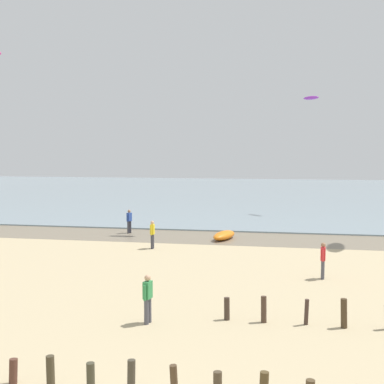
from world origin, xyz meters
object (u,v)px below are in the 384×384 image
(kite_aloft_2, at_px, (311,98))
(person_nearest_camera, at_px, (152,234))
(person_right_flank, at_px, (323,259))
(person_left_flank, at_px, (148,297))
(grounded_kite, at_px, (224,235))
(person_by_waterline, at_px, (129,221))

(kite_aloft_2, bearing_deg, person_nearest_camera, 108.99)
(person_nearest_camera, relative_size, person_right_flank, 1.00)
(person_left_flank, relative_size, kite_aloft_2, 0.93)
(person_nearest_camera, bearing_deg, kite_aloft_2, 63.01)
(grounded_kite, xyz_separation_m, kite_aloft_2, (6.07, 15.45, 10.52))
(person_nearest_camera, bearing_deg, person_by_waterline, 120.46)
(person_by_waterline, bearing_deg, grounded_kite, -10.79)
(person_by_waterline, distance_m, grounded_kite, 7.22)
(person_right_flank, xyz_separation_m, kite_aloft_2, (0.19, 25.29, 9.89))
(person_nearest_camera, xyz_separation_m, person_left_flank, (3.44, -13.36, 0.00))
(person_by_waterline, relative_size, grounded_kite, 0.61)
(person_by_waterline, bearing_deg, kite_aloft_2, 47.04)
(person_left_flank, xyz_separation_m, grounded_kite, (0.44, 17.43, -0.64))
(person_by_waterline, distance_m, kite_aloft_2, 21.66)
(person_nearest_camera, height_order, person_left_flank, same)
(person_right_flank, bearing_deg, person_by_waterline, 139.16)
(person_left_flank, relative_size, grounded_kite, 0.61)
(person_by_waterline, height_order, grounded_kite, person_by_waterline)
(person_right_flank, distance_m, grounded_kite, 11.48)
(person_right_flank, xyz_separation_m, grounded_kite, (-5.88, 9.84, -0.64))
(person_by_waterline, distance_m, person_right_flank, 17.11)
(person_left_flank, bearing_deg, kite_aloft_2, 78.81)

